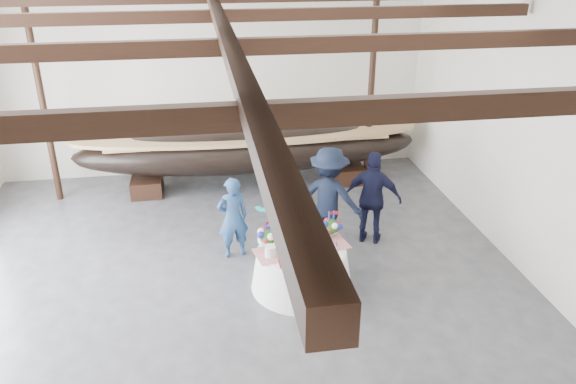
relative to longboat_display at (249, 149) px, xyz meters
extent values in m
cube|color=#3D3D42|center=(-0.72, -4.84, -0.93)|extent=(10.00, 12.00, 0.01)
cube|color=silver|center=(-0.72, 1.16, 1.32)|extent=(10.00, 0.02, 4.50)
cube|color=silver|center=(4.28, -4.84, 1.32)|extent=(0.02, 12.00, 4.50)
cube|color=white|center=(-0.72, -4.84, 3.57)|extent=(10.00, 12.00, 0.01)
cube|color=black|center=(-0.72, -8.34, 3.32)|extent=(9.80, 0.12, 0.18)
cube|color=black|center=(-0.72, -5.84, 3.32)|extent=(9.80, 0.12, 0.18)
cube|color=black|center=(-0.72, -3.34, 3.32)|extent=(9.80, 0.12, 0.18)
cube|color=black|center=(-0.72, -4.84, 3.45)|extent=(0.15, 11.76, 0.15)
cylinder|color=black|center=(-4.22, 0.00, 1.32)|extent=(0.14, 0.14, 4.50)
cylinder|color=black|center=(2.78, 0.00, 1.32)|extent=(0.14, 0.14, 4.50)
cube|color=black|center=(-2.32, 0.00, -0.73)|extent=(0.68, 0.87, 0.39)
cube|color=black|center=(2.32, 0.00, -0.73)|extent=(0.68, 0.87, 0.39)
ellipsoid|color=black|center=(0.00, 0.00, -0.01)|extent=(7.74, 1.55, 1.06)
cube|color=#9E7A4C|center=(0.00, 0.00, 0.28)|extent=(6.19, 1.02, 0.06)
cone|color=white|center=(0.44, -4.20, -0.58)|extent=(1.67, 1.67, 0.69)
cylinder|color=white|center=(0.44, -4.20, -0.23)|extent=(1.41, 1.41, 0.04)
cube|color=red|center=(0.44, -4.20, -0.21)|extent=(1.62, 0.86, 0.01)
cube|color=white|center=(0.60, -4.21, -0.17)|extent=(0.60, 0.40, 0.07)
cylinder|color=white|center=(-0.09, -4.35, -0.12)|extent=(0.18, 0.18, 0.18)
cylinder|color=white|center=(-0.15, -3.88, -0.11)|extent=(0.18, 0.18, 0.19)
cube|color=maroon|center=(0.16, -4.62, -0.19)|extent=(0.30, 0.24, 0.03)
cone|color=silver|center=(0.96, -4.32, -0.15)|extent=(0.09, 0.09, 0.12)
imported|color=navy|center=(-0.59, -3.02, -0.16)|extent=(0.62, 0.47, 1.53)
imported|color=#22B4A0|center=(0.19, -2.79, -0.16)|extent=(0.84, 0.71, 1.52)
imported|color=black|center=(1.18, -2.91, 0.04)|extent=(1.44, 1.21, 1.93)
imported|color=black|center=(2.01, -2.91, -0.02)|extent=(1.14, 0.85, 1.80)
camera|label=1|loc=(-1.03, -11.89, 4.41)|focal=35.00mm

